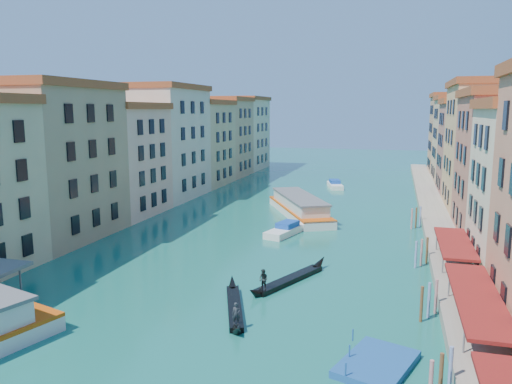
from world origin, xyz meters
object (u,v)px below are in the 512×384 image
(vaporetto_far, at_px, (299,206))
(gondola_right, at_px, (288,278))
(gondola_fore, at_px, (234,305))
(blue_dock, at_px, (377,364))

(vaporetto_far, bearing_deg, gondola_right, -107.97)
(vaporetto_far, distance_m, gondola_fore, 38.60)
(gondola_fore, bearing_deg, gondola_right, 48.65)
(gondola_right, bearing_deg, gondola_fore, -87.03)
(vaporetto_far, relative_size, gondola_right, 1.75)
(gondola_right, relative_size, blue_dock, 1.76)
(gondola_right, height_order, blue_dock, gondola_right)
(vaporetto_far, height_order, gondola_fore, vaporetto_far)
(gondola_fore, xyz_separation_m, gondola_right, (2.91, 7.67, 0.09))
(vaporetto_far, bearing_deg, blue_dock, -99.99)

